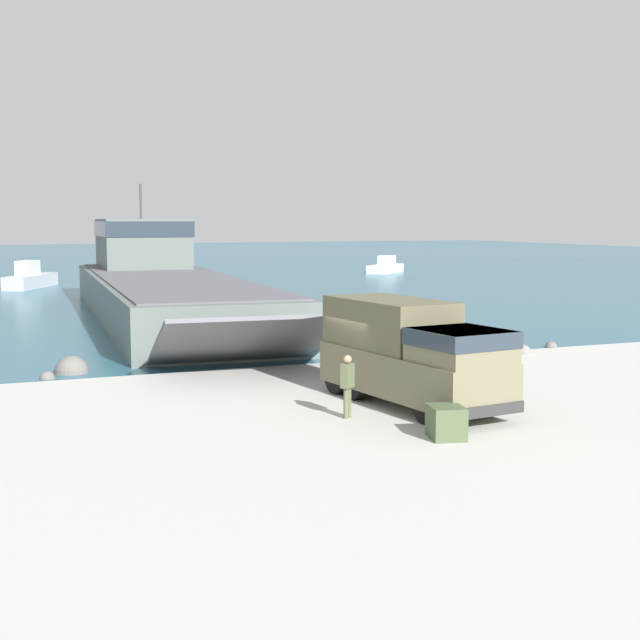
# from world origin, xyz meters

# --- Properties ---
(ground_plane) EXTENTS (240.00, 240.00, 0.00)m
(ground_plane) POSITION_xyz_m (0.00, 0.00, 0.00)
(ground_plane) COLOR #B7B5AD
(water_surface) EXTENTS (240.00, 180.00, 0.01)m
(water_surface) POSITION_xyz_m (0.00, 96.74, 0.00)
(water_surface) COLOR #285B70
(water_surface) RESTS_ON ground_plane
(landing_craft) EXTENTS (10.28, 39.04, 8.07)m
(landing_craft) POSITION_xyz_m (-0.86, 27.70, 1.99)
(landing_craft) COLOR #56605B
(landing_craft) RESTS_ON ground_plane
(military_truck) EXTENTS (3.28, 7.38, 3.17)m
(military_truck) POSITION_xyz_m (0.40, -1.77, 1.62)
(military_truck) COLOR #6B664C
(military_truck) RESTS_ON ground_plane
(soldier_on_ramp) EXTENTS (0.49, 0.46, 1.81)m
(soldier_on_ramp) POSITION_xyz_m (-2.07, -2.58, 1.05)
(soldier_on_ramp) COLOR #566042
(soldier_on_ramp) RESTS_ON ground_plane
(moored_boat_a) EXTENTS (4.98, 7.44, 2.28)m
(moored_boat_a) POSITION_xyz_m (-6.51, 51.85, 0.76)
(moored_boat_a) COLOR #B7BABF
(moored_boat_a) RESTS_ON ground_plane
(moored_boat_b) EXTENTS (5.90, 5.90, 1.82)m
(moored_boat_b) POSITION_xyz_m (30.21, 59.66, 0.60)
(moored_boat_b) COLOR white
(moored_boat_b) RESTS_ON ground_plane
(cargo_crate) EXTENTS (1.07, 1.19, 0.85)m
(cargo_crate) POSITION_xyz_m (-0.69, -5.73, 0.43)
(cargo_crate) COLOR #475638
(cargo_crate) RESTS_ON ground_plane
(shoreline_rock_a) EXTENTS (0.76, 0.76, 0.76)m
(shoreline_rock_a) POSITION_xyz_m (9.81, 5.86, 0.00)
(shoreline_rock_a) COLOR gray
(shoreline_rock_a) RESTS_ON ground_plane
(shoreline_rock_b) EXTENTS (1.27, 1.27, 1.27)m
(shoreline_rock_b) POSITION_xyz_m (-8.43, 8.13, 0.00)
(shoreline_rock_b) COLOR #66605B
(shoreline_rock_b) RESTS_ON ground_plane
(shoreline_rock_c) EXTENTS (0.55, 0.55, 0.55)m
(shoreline_rock_c) POSITION_xyz_m (12.00, 6.82, 0.00)
(shoreline_rock_c) COLOR #66605B
(shoreline_rock_c) RESTS_ON ground_plane
(shoreline_rock_d) EXTENTS (0.55, 0.55, 0.55)m
(shoreline_rock_d) POSITION_xyz_m (-9.39, 7.19, 0.00)
(shoreline_rock_d) COLOR #66605B
(shoreline_rock_d) RESTS_ON ground_plane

